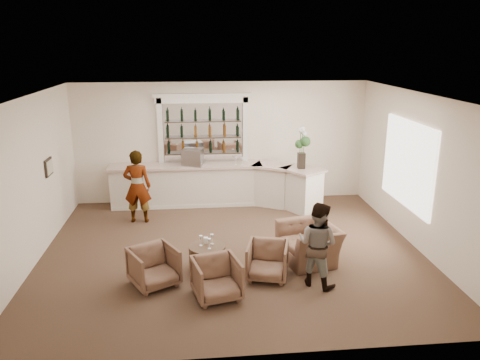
# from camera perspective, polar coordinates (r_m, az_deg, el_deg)

# --- Properties ---
(ground) EXTENTS (8.00, 8.00, 0.00)m
(ground) POSITION_cam_1_polar(r_m,az_deg,el_deg) (10.14, -0.95, -8.66)
(ground) COLOR brown
(ground) RESTS_ON ground
(room_shell) EXTENTS (8.04, 7.02, 3.32)m
(room_shell) POSITION_cam_1_polar(r_m,az_deg,el_deg) (10.10, -0.43, 5.24)
(room_shell) COLOR beige
(room_shell) RESTS_ON ground
(bar_counter) EXTENTS (5.72, 1.80, 1.14)m
(bar_counter) POSITION_cam_1_polar(r_m,az_deg,el_deg) (12.72, -2.81, -0.62)
(bar_counter) COLOR white
(bar_counter) RESTS_ON ground
(back_bar_alcove) EXTENTS (2.64, 0.25, 3.00)m
(back_bar_alcove) POSITION_cam_1_polar(r_m,az_deg,el_deg) (12.77, -4.52, 6.15)
(back_bar_alcove) COLOR white
(back_bar_alcove) RESTS_ON ground
(cocktail_table) EXTENTS (0.71, 0.71, 0.50)m
(cocktail_table) POSITION_cam_1_polar(r_m,az_deg,el_deg) (9.30, -4.00, -9.43)
(cocktail_table) COLOR brown
(cocktail_table) RESTS_ON ground
(sommelier) EXTENTS (0.69, 0.48, 1.83)m
(sommelier) POSITION_cam_1_polar(r_m,az_deg,el_deg) (11.71, -12.41, -0.78)
(sommelier) COLOR gray
(sommelier) RESTS_ON ground
(guest) EXTENTS (0.98, 0.96, 1.59)m
(guest) POSITION_cam_1_polar(r_m,az_deg,el_deg) (8.64, 9.43, -7.74)
(guest) COLOR gray
(guest) RESTS_ON ground
(armchair_left) EXTENTS (1.07, 1.08, 0.73)m
(armchair_left) POSITION_cam_1_polar(r_m,az_deg,el_deg) (8.82, -10.45, -10.36)
(armchair_left) COLOR brown
(armchair_left) RESTS_ON ground
(armchair_center) EXTENTS (0.94, 0.95, 0.72)m
(armchair_center) POSITION_cam_1_polar(r_m,az_deg,el_deg) (8.30, -2.87, -11.92)
(armchair_center) COLOR brown
(armchair_center) RESTS_ON ground
(armchair_right) EXTENTS (0.92, 0.93, 0.70)m
(armchair_right) POSITION_cam_1_polar(r_m,az_deg,el_deg) (8.95, 3.37, -9.78)
(armchair_right) COLOR brown
(armchair_right) RESTS_ON ground
(armchair_far) EXTENTS (1.27, 1.38, 0.76)m
(armchair_far) POSITION_cam_1_polar(r_m,az_deg,el_deg) (9.68, 8.41, -7.63)
(armchair_far) COLOR brown
(armchair_far) RESTS_ON ground
(espresso_machine) EXTENTS (0.61, 0.55, 0.46)m
(espresso_machine) POSITION_cam_1_polar(r_m,az_deg,el_deg) (12.49, -5.78, 2.78)
(espresso_machine) COLOR #BBBBC0
(espresso_machine) RESTS_ON bar_counter
(flower_vase) EXTENTS (0.29, 0.29, 1.09)m
(flower_vase) POSITION_cam_1_polar(r_m,az_deg,el_deg) (12.18, 7.55, 4.21)
(flower_vase) COLOR black
(flower_vase) RESTS_ON bar_counter
(wine_glass_bar_left) EXTENTS (0.07, 0.07, 0.21)m
(wine_glass_bar_left) POSITION_cam_1_polar(r_m,az_deg,el_deg) (12.57, -0.50, 2.36)
(wine_glass_bar_left) COLOR white
(wine_glass_bar_left) RESTS_ON bar_counter
(wine_glass_bar_right) EXTENTS (0.07, 0.07, 0.21)m
(wine_glass_bar_right) POSITION_cam_1_polar(r_m,az_deg,el_deg) (12.56, 0.25, 2.36)
(wine_glass_bar_right) COLOR white
(wine_glass_bar_right) RESTS_ON bar_counter
(wine_glass_tbl_a) EXTENTS (0.07, 0.07, 0.21)m
(wine_glass_tbl_a) POSITION_cam_1_polar(r_m,az_deg,el_deg) (9.18, -4.81, -7.38)
(wine_glass_tbl_a) COLOR white
(wine_glass_tbl_a) RESTS_ON cocktail_table
(wine_glass_tbl_b) EXTENTS (0.07, 0.07, 0.21)m
(wine_glass_tbl_b) POSITION_cam_1_polar(r_m,az_deg,el_deg) (9.23, -3.44, -7.21)
(wine_glass_tbl_b) COLOR white
(wine_glass_tbl_b) RESTS_ON cocktail_table
(wine_glass_tbl_c) EXTENTS (0.07, 0.07, 0.21)m
(wine_glass_tbl_c) POSITION_cam_1_polar(r_m,az_deg,el_deg) (9.03, -3.77, -7.75)
(wine_glass_tbl_c) COLOR white
(wine_glass_tbl_c) RESTS_ON cocktail_table
(napkin_holder) EXTENTS (0.08, 0.08, 0.12)m
(napkin_holder) POSITION_cam_1_polar(r_m,az_deg,el_deg) (9.30, -4.19, -7.34)
(napkin_holder) COLOR white
(napkin_holder) RESTS_ON cocktail_table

